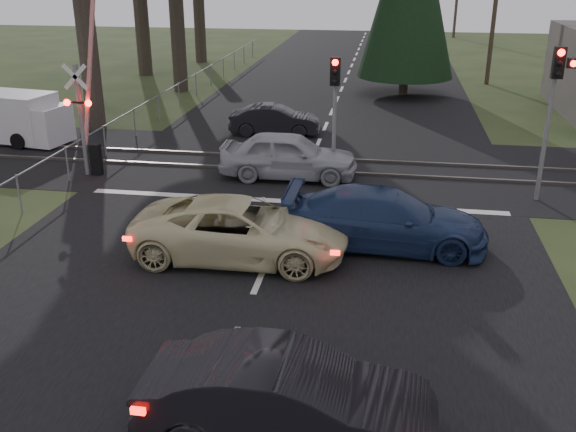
% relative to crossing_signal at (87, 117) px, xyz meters
% --- Properties ---
extents(ground, '(120.00, 120.00, 0.00)m').
position_rel_crossing_signal_xyz_m(ground, '(7.27, -9.79, -2.06)').
color(ground, '#273819').
rests_on(ground, ground).
extents(road, '(14.00, 100.00, 0.01)m').
position_rel_crossing_signal_xyz_m(road, '(7.27, 0.21, -2.05)').
color(road, black).
rests_on(road, ground).
extents(rail_corridor, '(120.00, 8.00, 0.01)m').
position_rel_crossing_signal_xyz_m(rail_corridor, '(7.27, 2.21, -2.05)').
color(rail_corridor, black).
rests_on(rail_corridor, ground).
extents(stop_line, '(13.00, 0.35, 0.00)m').
position_rel_crossing_signal_xyz_m(stop_line, '(7.27, -1.59, -2.05)').
color(stop_line, silver).
rests_on(stop_line, ground).
extents(rail_near, '(120.00, 0.12, 0.10)m').
position_rel_crossing_signal_xyz_m(rail_near, '(7.27, 1.41, -2.01)').
color(rail_near, '#59544C').
rests_on(rail_near, ground).
extents(rail_far, '(120.00, 0.12, 0.10)m').
position_rel_crossing_signal_xyz_m(rail_far, '(7.27, 3.01, -2.01)').
color(rail_far, '#59544C').
rests_on(rail_far, ground).
extents(crossing_signal, '(1.62, 0.38, 6.96)m').
position_rel_crossing_signal_xyz_m(crossing_signal, '(0.00, 0.00, 0.00)').
color(crossing_signal, slate).
rests_on(crossing_signal, ground).
extents(traffic_signal_right, '(0.68, 0.48, 4.70)m').
position_rel_crossing_signal_xyz_m(traffic_signal_right, '(14.82, -0.31, 1.26)').
color(traffic_signal_right, slate).
rests_on(traffic_signal_right, ground).
extents(traffic_signal_center, '(0.32, 0.48, 4.10)m').
position_rel_crossing_signal_xyz_m(traffic_signal_center, '(8.27, 0.89, 0.75)').
color(traffic_signal_center, slate).
rests_on(traffic_signal_center, ground).
extents(utility_pole_mid, '(1.80, 0.26, 9.00)m').
position_rel_crossing_signal_xyz_m(utility_pole_mid, '(15.77, 20.21, 2.67)').
color(utility_pole_mid, '#4C3D2D').
rests_on(utility_pole_mid, ground).
extents(fence_left, '(0.10, 36.00, 1.20)m').
position_rel_crossing_signal_xyz_m(fence_left, '(-0.53, 12.71, -2.06)').
color(fence_left, slate).
rests_on(fence_left, ground).
extents(cream_coupe, '(5.40, 2.55, 1.49)m').
position_rel_crossing_signal_xyz_m(cream_coupe, '(6.58, -5.70, -1.31)').
color(cream_coupe, beige).
rests_on(cream_coupe, ground).
extents(dark_hatchback, '(4.58, 1.67, 1.50)m').
position_rel_crossing_signal_xyz_m(dark_hatchback, '(8.79, -12.09, -1.31)').
color(dark_hatchback, black).
rests_on(dark_hatchback, ground).
extents(silver_car, '(4.70, 1.96, 1.59)m').
position_rel_crossing_signal_xyz_m(silver_car, '(6.77, 0.75, -1.26)').
color(silver_car, '#9FA3A7').
rests_on(silver_car, ground).
extents(blue_sedan, '(5.25, 2.20, 1.51)m').
position_rel_crossing_signal_xyz_m(blue_sedan, '(10.13, -4.46, -1.30)').
color(blue_sedan, navy).
rests_on(blue_sedan, ground).
extents(dark_car_far, '(3.89, 1.59, 1.25)m').
position_rel_crossing_signal_xyz_m(dark_car_far, '(5.27, 6.44, -1.43)').
color(dark_car_far, black).
rests_on(dark_car_far, ground).
extents(white_van, '(5.38, 2.65, 2.01)m').
position_rel_crossing_signal_xyz_m(white_van, '(-5.25, 3.65, -1.04)').
color(white_van, silver).
rests_on(white_van, ground).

